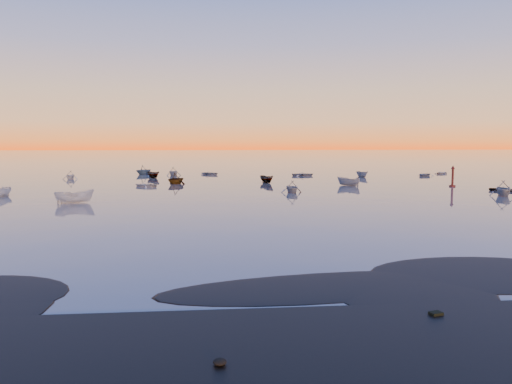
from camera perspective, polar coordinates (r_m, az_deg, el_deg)
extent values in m
plane|color=slate|center=(121.98, -4.85, 2.64)|extent=(600.00, 600.00, 0.00)
imported|color=silver|center=(56.82, -20.01, -1.21)|extent=(2.78, 4.38, 1.41)
imported|color=slate|center=(64.77, 4.14, -0.06)|extent=(3.66, 2.17, 1.20)
cylinder|color=#3F110D|center=(78.88, 21.52, 0.62)|extent=(0.90, 0.90, 0.30)
cylinder|color=#3F110D|center=(78.79, 21.55, 1.53)|extent=(0.32, 0.32, 2.61)
cone|color=#3F110D|center=(78.70, 21.60, 2.66)|extent=(0.60, 0.60, 0.50)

